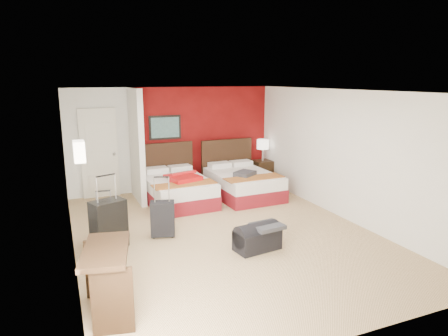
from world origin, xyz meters
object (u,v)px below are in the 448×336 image
nightstand (262,172)px  suitcase_navy (106,229)px  bed_left (177,191)px  suitcase_charcoal (163,220)px  desk (108,281)px  table_lamp (263,150)px  duffel_bag (257,239)px  red_suitcase_open (183,177)px  suitcase_black (109,226)px  bed_right (243,184)px

nightstand → suitcase_navy: (-4.25, -2.48, -0.05)m
bed_left → suitcase_charcoal: size_ratio=3.08×
suitcase_navy → desk: bearing=-88.7°
table_lamp → duffel_bag: table_lamp is taller
suitcase_charcoal → red_suitcase_open: bearing=78.5°
suitcase_black → desk: bearing=-118.7°
bed_left → duffel_bag: (0.49, -2.90, -0.10)m
nightstand → duffel_bag: (-2.03, -3.68, -0.12)m
suitcase_black → duffel_bag: suitcase_black is taller
red_suitcase_open → duffel_bag: size_ratio=1.19×
bed_left → desk: bearing=-119.4°
suitcase_black → nightstand: bearing=11.5°
suitcase_charcoal → suitcase_navy: size_ratio=1.17×
suitcase_navy → desk: desk is taller
red_suitcase_open → table_lamp: size_ratio=1.56×
duffel_bag → bed_left: bearing=91.6°
suitcase_black → suitcase_charcoal: bearing=-10.5°
bed_left → nightstand: bearing=14.4°
bed_left → suitcase_navy: bearing=-138.2°
red_suitcase_open → suitcase_navy: red_suitcase_open is taller
bed_left → table_lamp: size_ratio=3.37×
bed_right → nightstand: 1.28m
nightstand → suitcase_navy: 4.92m
bed_right → desk: (-3.51, -3.77, 0.13)m
red_suitcase_open → duffel_bag: 2.86m
red_suitcase_open → suitcase_charcoal: (-0.87, -1.68, -0.31)m
suitcase_charcoal → duffel_bag: size_ratio=0.83×
bed_left → bed_right: (1.57, -0.07, 0.00)m
nightstand → duffel_bag: size_ratio=0.85×
bed_left → table_lamp: (2.52, 0.78, 0.61)m
red_suitcase_open → suitcase_black: 2.60m
bed_right → red_suitcase_open: red_suitcase_open is taller
nightstand → suitcase_black: suitcase_black is taller
table_lamp → suitcase_navy: (-4.25, -2.48, -0.63)m
duffel_bag → desk: size_ratio=0.73×
bed_left → bed_right: size_ratio=0.99×
suitcase_navy → desk: size_ratio=0.52×
bed_right → table_lamp: 1.42m
suitcase_navy → bed_right: bearing=33.1°
bed_left → bed_right: 1.57m
suitcase_charcoal → duffel_bag: 1.69m
nightstand → suitcase_charcoal: size_ratio=1.02×
bed_left → nightstand: nightstand is taller
nightstand → red_suitcase_open: bearing=-161.8°
bed_right → suitcase_navy: bed_right is taller
suitcase_navy → nightstand: bearing=37.1°
bed_right → suitcase_navy: 3.68m
red_suitcase_open → bed_right: bearing=-14.6°
nightstand → bed_left: bearing=-164.6°
bed_right → suitcase_charcoal: bearing=-146.0°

